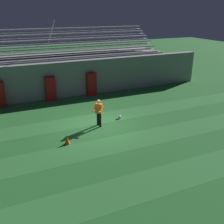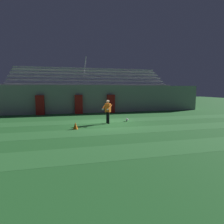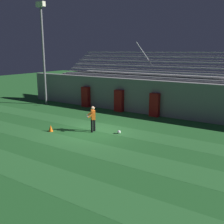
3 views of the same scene
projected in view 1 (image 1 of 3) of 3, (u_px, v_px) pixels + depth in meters
The scene contains 12 objects.
ground_plane at pixel (100, 126), 15.76m from camera, with size 80.00×80.00×0.00m, color #286B2D.
turf_stripe_near at pixel (153, 182), 10.66m from camera, with size 28.00×1.78×0.01m, color #337A38.
turf_stripe_mid at pixel (116, 144), 13.69m from camera, with size 28.00×1.78×0.01m, color #337A38.
turf_stripe_far at pixel (93, 119), 16.72m from camera, with size 28.00×1.78×0.01m, color #337A38.
back_wall at pixel (69, 79), 20.77m from camera, with size 24.00×0.60×2.80m, color gray.
padding_pillar_gate_left at pixel (51, 89), 19.86m from camera, with size 0.76×0.44×1.85m, color maroon.
padding_pillar_gate_right at pixel (91, 84), 21.09m from camera, with size 0.76×0.44×1.85m, color maroon.
padding_pillar_far_left at pixel (0, 95), 18.50m from camera, with size 0.76×0.44×1.85m, color maroon.
bleacher_stand at pixel (61, 71), 23.02m from camera, with size 18.00×4.75×5.83m.
goalkeeper at pixel (99, 111), 15.44m from camera, with size 0.74×0.74×1.67m.
soccer_ball at pixel (120, 117), 16.82m from camera, with size 0.22×0.22×0.22m, color white.
traffic_cone at pixel (67, 140), 13.62m from camera, with size 0.30×0.30×0.42m, color orange.
Camera 1 is at (-5.13, -13.41, 6.60)m, focal length 42.00 mm.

